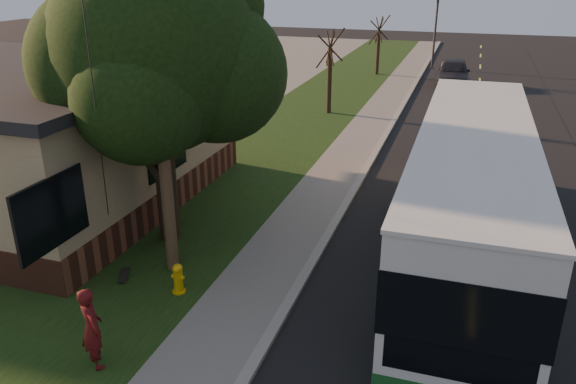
# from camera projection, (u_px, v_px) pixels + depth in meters

# --- Properties ---
(ground) EXTENTS (120.00, 120.00, 0.00)m
(ground) POSITION_uv_depth(u_px,v_px,m) (284.00, 314.00, 12.50)
(ground) COLOR black
(ground) RESTS_ON ground
(road) EXTENTS (8.00, 80.00, 0.01)m
(road) POSITION_uv_depth(u_px,v_px,m) (476.00, 181.00, 20.18)
(road) COLOR black
(road) RESTS_ON ground
(curb) EXTENTS (0.25, 80.00, 0.12)m
(curb) POSITION_uv_depth(u_px,v_px,m) (367.00, 168.00, 21.30)
(curb) COLOR gray
(curb) RESTS_ON ground
(sidewalk) EXTENTS (2.00, 80.00, 0.08)m
(sidewalk) POSITION_uv_depth(u_px,v_px,m) (341.00, 166.00, 21.60)
(sidewalk) COLOR slate
(sidewalk) RESTS_ON ground
(grass_verge) EXTENTS (5.00, 80.00, 0.07)m
(grass_verge) POSITION_uv_depth(u_px,v_px,m) (256.00, 157.00, 22.60)
(grass_verge) COLOR black
(grass_verge) RESTS_ON ground
(building_lot) EXTENTS (15.00, 80.00, 0.04)m
(building_lot) POSITION_uv_depth(u_px,v_px,m) (50.00, 136.00, 25.46)
(building_lot) COLOR slate
(building_lot) RESTS_ON ground
(fire_hydrant) EXTENTS (0.32, 0.32, 0.74)m
(fire_hydrant) POSITION_uv_depth(u_px,v_px,m) (178.00, 278.00, 13.09)
(fire_hydrant) COLOR #E2AA0B
(fire_hydrant) RESTS_ON grass_verge
(utility_pole) EXTENTS (2.86, 3.21, 9.07)m
(utility_pole) POSITION_uv_depth(u_px,v_px,m) (158.00, 89.00, 12.59)
(utility_pole) COLOR #473321
(utility_pole) RESTS_ON ground
(leafy_tree) EXTENTS (6.30, 6.00, 7.80)m
(leafy_tree) POSITION_uv_depth(u_px,v_px,m) (159.00, 53.00, 14.10)
(leafy_tree) COLOR black
(leafy_tree) RESTS_ON grass_verge
(bare_tree_near) EXTENTS (1.38, 1.21, 4.31)m
(bare_tree_near) POSITION_uv_depth(u_px,v_px,m) (330.00, 73.00, 28.58)
(bare_tree_near) COLOR black
(bare_tree_near) RESTS_ON grass_verge
(bare_tree_far) EXTENTS (1.38, 1.21, 4.03)m
(bare_tree_far) POSITION_uv_depth(u_px,v_px,m) (378.00, 46.00, 39.07)
(bare_tree_far) COLOR black
(bare_tree_far) RESTS_ON grass_verge
(traffic_signal) EXTENTS (0.18, 0.22, 5.50)m
(traffic_signal) POSITION_uv_depth(u_px,v_px,m) (436.00, 25.00, 41.17)
(traffic_signal) COLOR #2D2D30
(traffic_signal) RESTS_ON ground
(transit_bus) EXTENTS (2.98, 12.90, 3.49)m
(transit_bus) POSITION_uv_depth(u_px,v_px,m) (470.00, 190.00, 14.40)
(transit_bus) COLOR silver
(transit_bus) RESTS_ON ground
(skateboarder) EXTENTS (0.73, 0.68, 1.68)m
(skateboarder) POSITION_uv_depth(u_px,v_px,m) (92.00, 328.00, 10.50)
(skateboarder) COLOR #4D0F11
(skateboarder) RESTS_ON grass_verge
(skateboard_main) EXTENTS (0.47, 0.75, 0.07)m
(skateboard_main) POSITION_uv_depth(u_px,v_px,m) (124.00, 275.00, 13.84)
(skateboard_main) COLOR black
(skateboard_main) RESTS_ON grass_verge
(dumpster) EXTENTS (1.63, 1.47, 1.19)m
(dumpster) POSITION_uv_depth(u_px,v_px,m) (154.00, 150.00, 21.57)
(dumpster) COLOR #13331F
(dumpster) RESTS_ON building_lot
(distant_car) EXTENTS (2.26, 5.14, 1.72)m
(distant_car) POSITION_uv_depth(u_px,v_px,m) (453.00, 72.00, 36.00)
(distant_car) COLOR black
(distant_car) RESTS_ON ground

